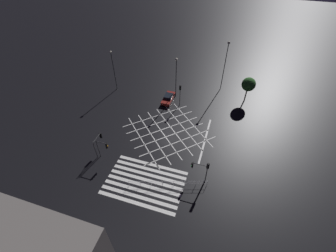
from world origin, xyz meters
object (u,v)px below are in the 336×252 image
object	(u,v)px
street_lamp_west	(226,58)
street_lamp_far	(113,65)
traffic_light_sw_cross	(98,141)
waiting_car	(168,98)
street_lamp_east	(176,71)
street_tree_near	(249,84)
traffic_light_sw_main	(103,146)
traffic_light_median_north	(180,92)
traffic_light_se_main	(198,168)
traffic_light_se_cross	(207,169)

from	to	relation	value
street_lamp_west	street_lamp_far	bearing A→B (deg)	-162.51
traffic_light_sw_cross	waiting_car	xyz separation A→B (m)	(5.82, 15.96, -1.90)
street_lamp_east	traffic_light_sw_cross	bearing A→B (deg)	-110.90
traffic_light_sw_cross	street_tree_near	size ratio (longest dim) A/B	0.67
street_lamp_east	street_tree_near	world-z (taller)	street_lamp_east
traffic_light_sw_cross	street_lamp_far	size ratio (longest dim) A/B	0.40
traffic_light_sw_cross	street_lamp_west	bearing A→B (deg)	-33.05
traffic_light_sw_main	street_lamp_far	world-z (taller)	street_lamp_far
street_lamp_west	traffic_light_median_north	bearing A→B (deg)	-129.58
traffic_light_se_main	traffic_light_sw_cross	distance (m)	15.05
street_tree_near	waiting_car	distance (m)	15.42
traffic_light_se_main	waiting_car	world-z (taller)	traffic_light_se_main
traffic_light_sw_main	street_lamp_west	distance (m)	28.14
traffic_light_median_north	street_lamp_west	distance (m)	11.27
street_lamp_west	street_lamp_far	world-z (taller)	street_lamp_west
street_lamp_east	street_lamp_far	distance (m)	12.67
street_tree_near	traffic_light_se_cross	bearing A→B (deg)	-100.68
street_lamp_far	waiting_car	bearing A→B (deg)	-3.35
traffic_light_se_cross	street_tree_near	bearing A→B (deg)	-10.68
traffic_light_sw_main	street_lamp_far	xyz separation A→B (m)	(-7.13, 17.50, 3.02)
street_lamp_east	traffic_light_se_main	bearing A→B (deg)	-65.43
street_tree_near	traffic_light_se_main	bearing A→B (deg)	-104.00
traffic_light_se_cross	traffic_light_median_north	bearing A→B (deg)	27.08
traffic_light_se_main	street_lamp_west	size ratio (longest dim) A/B	0.32
traffic_light_median_north	street_lamp_far	world-z (taller)	street_lamp_far
traffic_light_se_main	traffic_light_sw_main	bearing A→B (deg)	2.19
street_lamp_far	traffic_light_median_north	bearing A→B (deg)	-6.41
traffic_light_se_cross	street_tree_near	world-z (taller)	street_tree_near
street_lamp_west	waiting_car	world-z (taller)	street_lamp_west
traffic_light_sw_cross	traffic_light_se_cross	distance (m)	16.29
traffic_light_median_north	street_tree_near	distance (m)	13.07
traffic_light_median_north	waiting_car	size ratio (longest dim) A/B	1.02
street_lamp_far	waiting_car	distance (m)	12.69
traffic_light_sw_main	waiting_car	size ratio (longest dim) A/B	0.78
traffic_light_median_north	street_lamp_east	world-z (taller)	street_lamp_east
traffic_light_median_north	street_lamp_west	bearing A→B (deg)	140.42
traffic_light_se_cross	traffic_light_sw_main	bearing A→B (deg)	91.47
traffic_light_sw_main	street_lamp_west	bearing A→B (deg)	60.13
traffic_light_se_main	street_lamp_west	xyz separation A→B (m)	(0.08, 23.58, 4.54)
traffic_light_median_north	traffic_light_se_cross	distance (m)	17.43
traffic_light_se_cross	street_lamp_far	world-z (taller)	street_lamp_far
traffic_light_se_main	traffic_light_median_north	bearing A→B (deg)	-66.46
waiting_car	street_lamp_far	bearing A→B (deg)	-93.35
traffic_light_sw_main	street_lamp_east	distance (m)	19.67
street_lamp_west	traffic_light_se_cross	bearing A→B (deg)	-87.21
traffic_light_se_main	street_lamp_west	bearing A→B (deg)	-90.20
street_lamp_east	waiting_car	bearing A→B (deg)	-118.08
traffic_light_sw_cross	traffic_light_sw_main	xyz separation A→B (m)	(1.29, -0.85, 0.04)
traffic_light_se_cross	street_lamp_east	size ratio (longest dim) A/B	0.47
traffic_light_median_north	traffic_light_sw_cross	size ratio (longest dim) A/B	1.33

